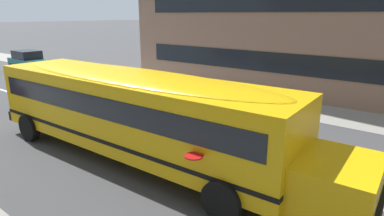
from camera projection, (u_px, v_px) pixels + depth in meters
ground_plane at (263, 172)px, 9.51m from camera, size 400.00×400.00×0.00m
sidewalk_far at (331, 115)px, 14.88m from camera, size 120.00×3.00×0.01m
lane_centreline at (263, 172)px, 9.51m from camera, size 110.00×0.16×0.01m
school_bus at (136, 108)px, 9.95m from camera, size 12.66×3.01×2.81m
parked_car_teal_by_entrance at (28, 60)px, 26.22m from camera, size 3.94×1.95×1.64m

